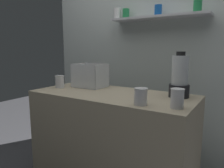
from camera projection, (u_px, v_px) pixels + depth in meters
counter at (112, 142)px, 1.93m from camera, size 1.40×0.64×0.90m
back_wall_unit at (148, 50)px, 2.43m from camera, size 2.60×0.24×2.50m
carrot_display_bin at (90, 80)px, 2.15m from camera, size 0.30×0.24×0.23m
blender_pitcher at (180, 78)px, 1.68m from camera, size 0.16×0.16×0.36m
juice_cup_carrot_far_left at (60, 82)px, 2.10m from camera, size 0.09×0.09×0.12m
juice_cup_pomegranate_left at (141, 98)px, 1.46m from camera, size 0.09×0.09×0.12m
juice_cup_orange_middle at (177, 99)px, 1.38m from camera, size 0.09×0.09×0.13m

